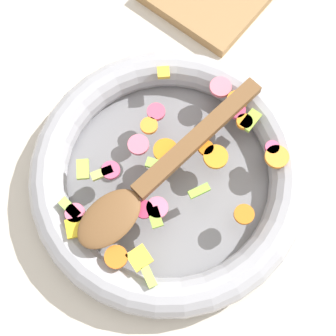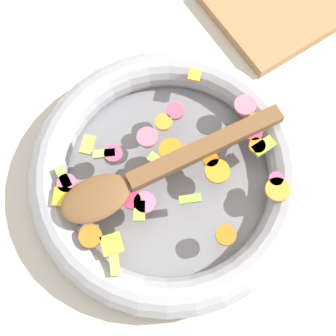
{
  "view_description": "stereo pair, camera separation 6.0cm",
  "coord_description": "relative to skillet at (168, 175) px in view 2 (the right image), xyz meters",
  "views": [
    {
      "loc": [
        0.15,
        0.12,
        0.62
      ],
      "look_at": [
        0.0,
        0.0,
        0.05
      ],
      "focal_mm": 50.0,
      "sensor_mm": 36.0,
      "label": 1
    },
    {
      "loc": [
        0.11,
        0.16,
        0.62
      ],
      "look_at": [
        0.0,
        0.0,
        0.05
      ],
      "focal_mm": 50.0,
      "sensor_mm": 36.0,
      "label": 2
    }
  ],
  "objects": [
    {
      "name": "chopped_vegetables",
      "position": [
        -0.01,
        0.01,
        0.03
      ],
      "size": [
        0.3,
        0.23,
        0.01
      ],
      "color": "orange",
      "rests_on": "skillet"
    },
    {
      "name": "ground_plane",
      "position": [
        0.0,
        0.0,
        -0.02
      ],
      "size": [
        4.0,
        4.0,
        0.0
      ],
      "primitive_type": "plane",
      "color": "beige"
    },
    {
      "name": "wooden_spoon",
      "position": [
        0.02,
        -0.0,
        0.04
      ],
      "size": [
        0.31,
        0.08,
        0.01
      ],
      "color": "brown",
      "rests_on": "chopped_vegetables"
    },
    {
      "name": "skillet",
      "position": [
        0.0,
        0.0,
        0.0
      ],
      "size": [
        0.37,
        0.37,
        0.05
      ],
      "color": "slate",
      "rests_on": "ground_plane"
    }
  ]
}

